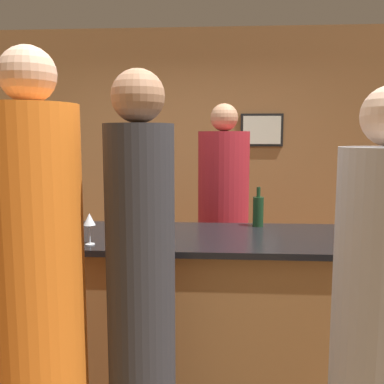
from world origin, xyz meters
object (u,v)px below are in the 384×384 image
Objects in this scene: bartender at (223,237)px; guest_0 at (379,344)px; wine_bottle_1 at (377,228)px; wine_bottle_2 at (258,211)px; guest_2 at (141,311)px; guest_1 at (39,312)px.

bartender is 1.03× the size of guest_0.
guest_0 reaches higher than wine_bottle_1.
bartender is 0.62m from wine_bottle_2.
guest_2 reaches higher than wine_bottle_1.
wine_bottle_1 is (0.77, -1.11, 0.32)m from bartender.
guest_1 is 0.43m from guest_2.
guest_2 is 1.25m from wine_bottle_1.
bartender is at bearing 124.84° from wine_bottle_1.
guest_1 reaches higher than guest_2.
guest_0 is at bearing 109.78° from bartender.
guest_1 is at bearing -170.32° from guest_2.
guest_1 reaches higher than bartender.
guest_1 is 1.54m from wine_bottle_2.
guest_0 is at bearing -107.05° from wine_bottle_1.
bartender reaches higher than wine_bottle_2.
guest_2 reaches higher than wine_bottle_2.
bartender reaches higher than guest_0.
guest_1 is at bearing 178.47° from guest_0.
wine_bottle_1 is at bearing 21.61° from guest_2.
guest_1 reaches higher than wine_bottle_2.
guest_1 is at bearing 64.21° from bartender.
bartender is at bearing 109.78° from guest_0.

